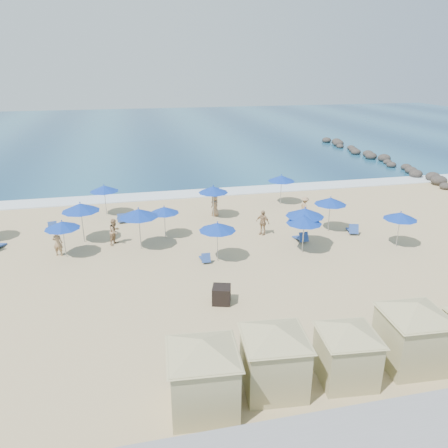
% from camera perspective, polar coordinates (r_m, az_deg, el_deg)
% --- Properties ---
extents(ground, '(160.00, 160.00, 0.00)m').
position_cam_1_polar(ground, '(24.42, 0.32, -6.15)').
color(ground, tan).
rests_on(ground, ground).
extents(ocean, '(160.00, 80.00, 0.06)m').
position_cam_1_polar(ocean, '(77.23, -9.14, 11.93)').
color(ocean, navy).
rests_on(ocean, ground).
extents(surf_line, '(160.00, 2.50, 0.08)m').
position_cam_1_polar(surf_line, '(38.68, -4.88, 3.92)').
color(surf_line, white).
rests_on(surf_line, ground).
extents(rock_jetty, '(2.56, 26.66, 0.96)m').
position_cam_1_polar(rock_jetty, '(55.54, 19.17, 8.23)').
color(rock_jetty, '#282421').
rests_on(rock_jetty, ground).
extents(trash_bin, '(1.06, 1.06, 0.85)m').
position_cam_1_polar(trash_bin, '(21.21, -0.33, -9.22)').
color(trash_bin, black).
rests_on(trash_bin, ground).
extents(cabana_0, '(4.68, 4.68, 2.94)m').
position_cam_1_polar(cabana_0, '(14.85, -2.77, -17.94)').
color(cabana_0, tan).
rests_on(cabana_0, ground).
extents(cabana_1, '(4.52, 4.52, 2.85)m').
position_cam_1_polar(cabana_1, '(15.71, 6.61, -15.89)').
color(cabana_1, tan).
rests_on(cabana_1, ground).
extents(cabana_2, '(4.11, 4.11, 2.59)m').
position_cam_1_polar(cabana_2, '(16.66, 15.86, -14.89)').
color(cabana_2, tan).
rests_on(cabana_2, ground).
extents(cabana_3, '(4.68, 4.68, 2.94)m').
position_cam_1_polar(cabana_3, '(18.11, 23.58, -12.09)').
color(cabana_3, tan).
rests_on(cabana_3, ground).
extents(umbrella_1, '(2.05, 2.05, 2.33)m').
position_cam_1_polar(umbrella_1, '(27.09, -20.40, -0.12)').
color(umbrella_1, '#A5A8AD').
rests_on(umbrella_1, ground).
extents(umbrella_2, '(2.38, 2.38, 2.71)m').
position_cam_1_polar(umbrella_2, '(28.94, -18.24, 2.10)').
color(umbrella_2, '#A5A8AD').
rests_on(umbrella_2, ground).
extents(umbrella_3, '(2.38, 2.38, 2.71)m').
position_cam_1_polar(umbrella_3, '(26.91, -11.09, 1.42)').
color(umbrella_3, '#A5A8AD').
rests_on(umbrella_3, ground).
extents(umbrella_4, '(2.12, 2.12, 2.41)m').
position_cam_1_polar(umbrella_4, '(33.88, -15.39, 4.51)').
color(umbrella_4, '#A5A8AD').
rests_on(umbrella_4, ground).
extents(umbrella_5, '(1.94, 1.94, 2.21)m').
position_cam_1_polar(umbrella_5, '(28.62, -7.82, 1.84)').
color(umbrella_5, '#A5A8AD').
rests_on(umbrella_5, ground).
extents(umbrella_6, '(2.14, 2.14, 2.44)m').
position_cam_1_polar(umbrella_6, '(24.86, -0.87, -0.35)').
color(umbrella_6, '#A5A8AD').
rests_on(umbrella_6, ground).
extents(umbrella_7, '(2.20, 2.20, 2.50)m').
position_cam_1_polar(umbrella_7, '(32.12, -1.41, 4.54)').
color(umbrella_7, '#A5A8AD').
rests_on(umbrella_7, ground).
extents(umbrella_8, '(2.36, 2.36, 2.68)m').
position_cam_1_polar(umbrella_8, '(27.06, 10.54, 1.51)').
color(umbrella_8, '#A5A8AD').
rests_on(umbrella_8, ground).
extents(umbrella_9, '(2.18, 2.18, 2.48)m').
position_cam_1_polar(umbrella_9, '(35.68, 7.52, 5.94)').
color(umbrella_9, '#A5A8AD').
rests_on(umbrella_9, ground).
extents(umbrella_10, '(2.18, 2.18, 2.48)m').
position_cam_1_polar(umbrella_10, '(30.30, 13.74, 2.94)').
color(umbrella_10, '#A5A8AD').
rests_on(umbrella_10, ground).
extents(umbrella_11, '(2.06, 2.06, 2.34)m').
position_cam_1_polar(umbrella_11, '(29.02, 22.06, 1.00)').
color(umbrella_11, '#A5A8AD').
rests_on(umbrella_11, ground).
extents(umbrella_12, '(2.15, 2.15, 2.44)m').
position_cam_1_polar(umbrella_12, '(26.38, 10.43, 0.54)').
color(umbrella_12, '#A5A8AD').
rests_on(umbrella_12, ground).
extents(beach_chair_1, '(0.79, 1.39, 0.72)m').
position_cam_1_polar(beach_chair_1, '(32.46, -21.48, -0.30)').
color(beach_chair_1, '#27448F').
rests_on(beach_chair_1, ground).
extents(beach_chair_2, '(0.68, 1.35, 0.72)m').
position_cam_1_polar(beach_chair_2, '(32.62, -13.26, 0.70)').
color(beach_chair_2, '#27448F').
rests_on(beach_chair_2, ground).
extents(beach_chair_3, '(0.53, 1.16, 0.64)m').
position_cam_1_polar(beach_chair_3, '(25.48, -2.49, -4.45)').
color(beach_chair_3, '#27448F').
rests_on(beach_chair_3, ground).
extents(beach_chair_4, '(0.66, 1.37, 0.74)m').
position_cam_1_polar(beach_chair_4, '(28.74, 10.07, -1.74)').
color(beach_chair_4, '#27448F').
rests_on(beach_chair_4, ground).
extents(beach_chair_5, '(1.03, 1.52, 0.77)m').
position_cam_1_polar(beach_chair_5, '(30.89, 16.45, -0.68)').
color(beach_chair_5, '#27448F').
rests_on(beach_chair_5, ground).
extents(beachgoer_0, '(0.66, 0.51, 1.60)m').
position_cam_1_polar(beachgoer_0, '(27.84, -20.90, -2.34)').
color(beachgoer_0, '#A37F5A').
rests_on(beachgoer_0, ground).
extents(beachgoer_1, '(1.00, 1.04, 1.69)m').
position_cam_1_polar(beachgoer_1, '(28.52, -14.09, -0.95)').
color(beachgoer_1, '#A37F5A').
rests_on(beachgoer_1, ground).
extents(beachgoer_2, '(0.98, 1.01, 1.70)m').
position_cam_1_polar(beachgoer_2, '(29.33, 5.06, 0.21)').
color(beachgoer_2, '#A37F5A').
rests_on(beachgoer_2, ground).
extents(beachgoer_3, '(0.67, 1.06, 1.57)m').
position_cam_1_polar(beachgoer_3, '(33.15, 10.53, 2.20)').
color(beachgoer_3, '#A37F5A').
rests_on(beachgoer_3, ground).
extents(beachgoer_4, '(0.72, 0.92, 1.67)m').
position_cam_1_polar(beachgoer_4, '(32.88, -1.19, 2.49)').
color(beachgoer_4, '#A37F5A').
rests_on(beachgoer_4, ground).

